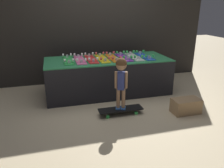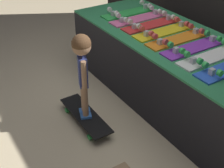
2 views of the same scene
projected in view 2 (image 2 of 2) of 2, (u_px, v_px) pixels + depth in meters
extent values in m
plane|color=beige|center=(123.00, 110.00, 3.15)|extent=(16.00, 16.00, 0.00)
cube|color=black|center=(168.00, 67.00, 3.22)|extent=(2.33, 0.93, 0.66)
cube|color=#2D7F4C|center=(171.00, 37.00, 3.04)|extent=(2.33, 0.93, 0.02)
cube|color=green|center=(130.00, 13.00, 3.56)|extent=(0.17, 0.69, 0.01)
cube|color=#B7B7BC|center=(146.00, 6.00, 3.65)|extent=(0.04, 0.04, 0.05)
cylinder|color=white|center=(150.00, 6.00, 3.58)|extent=(0.03, 0.05, 0.05)
cylinder|color=white|center=(142.00, 2.00, 3.68)|extent=(0.03, 0.05, 0.05)
cube|color=#B7B7BC|center=(113.00, 14.00, 3.44)|extent=(0.04, 0.04, 0.05)
cylinder|color=white|center=(117.00, 13.00, 3.38)|extent=(0.03, 0.05, 0.05)
cylinder|color=white|center=(110.00, 9.00, 3.48)|extent=(0.03, 0.05, 0.05)
cube|color=pink|center=(139.00, 19.00, 3.40)|extent=(0.17, 0.69, 0.01)
cube|color=#B7B7BC|center=(155.00, 12.00, 3.49)|extent=(0.04, 0.04, 0.05)
cylinder|color=white|center=(160.00, 12.00, 3.42)|extent=(0.03, 0.05, 0.05)
cylinder|color=white|center=(152.00, 8.00, 3.53)|extent=(0.03, 0.05, 0.05)
cube|color=#B7B7BC|center=(122.00, 20.00, 3.28)|extent=(0.04, 0.04, 0.05)
cylinder|color=white|center=(126.00, 20.00, 3.22)|extent=(0.03, 0.05, 0.05)
cylinder|color=white|center=(118.00, 15.00, 3.32)|extent=(0.03, 0.05, 0.05)
cube|color=red|center=(152.00, 25.00, 3.26)|extent=(0.17, 0.69, 0.01)
cube|color=#B7B7BC|center=(169.00, 17.00, 3.34)|extent=(0.04, 0.04, 0.05)
cylinder|color=white|center=(173.00, 17.00, 3.28)|extent=(0.03, 0.05, 0.05)
cylinder|color=white|center=(164.00, 13.00, 3.38)|extent=(0.03, 0.05, 0.05)
cube|color=#B7B7BC|center=(134.00, 26.00, 3.14)|extent=(0.04, 0.04, 0.05)
cylinder|color=white|center=(139.00, 26.00, 3.07)|extent=(0.03, 0.05, 0.05)
cylinder|color=white|center=(130.00, 22.00, 3.17)|extent=(0.03, 0.05, 0.05)
cube|color=yellow|center=(164.00, 32.00, 3.10)|extent=(0.17, 0.69, 0.01)
cube|color=#B7B7BC|center=(181.00, 24.00, 3.19)|extent=(0.04, 0.04, 0.05)
cylinder|color=#D84C4C|center=(187.00, 24.00, 3.12)|extent=(0.03, 0.05, 0.05)
cylinder|color=#D84C4C|center=(177.00, 19.00, 3.23)|extent=(0.03, 0.05, 0.05)
cube|color=#B7B7BC|center=(146.00, 34.00, 2.98)|extent=(0.04, 0.04, 0.05)
cylinder|color=#D84C4C|center=(151.00, 34.00, 2.92)|extent=(0.03, 0.05, 0.05)
cylinder|color=#D84C4C|center=(142.00, 29.00, 3.02)|extent=(0.03, 0.05, 0.05)
cube|color=orange|center=(178.00, 39.00, 2.95)|extent=(0.17, 0.69, 0.01)
cube|color=#B7B7BC|center=(196.00, 31.00, 3.04)|extent=(0.04, 0.04, 0.05)
cylinder|color=#D84C4C|center=(202.00, 31.00, 2.97)|extent=(0.03, 0.05, 0.05)
cylinder|color=#D84C4C|center=(191.00, 26.00, 3.07)|extent=(0.03, 0.05, 0.05)
cube|color=#B7B7BC|center=(160.00, 42.00, 2.83)|extent=(0.04, 0.04, 0.05)
cylinder|color=#D84C4C|center=(165.00, 42.00, 2.77)|extent=(0.03, 0.05, 0.05)
cylinder|color=#D84C4C|center=(155.00, 36.00, 2.87)|extent=(0.03, 0.05, 0.05)
cube|color=purple|center=(194.00, 47.00, 2.80)|extent=(0.17, 0.69, 0.01)
cube|color=#B7B7BC|center=(213.00, 38.00, 2.89)|extent=(0.04, 0.04, 0.05)
cylinder|color=green|center=(219.00, 39.00, 2.82)|extent=(0.03, 0.05, 0.05)
cylinder|color=green|center=(207.00, 33.00, 2.93)|extent=(0.03, 0.05, 0.05)
cube|color=#B7B7BC|center=(176.00, 50.00, 2.68)|extent=(0.04, 0.04, 0.05)
cylinder|color=green|center=(182.00, 51.00, 2.62)|extent=(0.03, 0.05, 0.05)
cylinder|color=green|center=(171.00, 45.00, 2.72)|extent=(0.03, 0.05, 0.05)
cube|color=white|center=(212.00, 57.00, 2.65)|extent=(0.17, 0.69, 0.01)
cylinder|color=green|center=(224.00, 41.00, 2.77)|extent=(0.03, 0.05, 0.05)
cube|color=#B7B7BC|center=(193.00, 60.00, 2.53)|extent=(0.04, 0.04, 0.05)
cylinder|color=green|center=(200.00, 61.00, 2.47)|extent=(0.03, 0.05, 0.05)
cylinder|color=green|center=(187.00, 54.00, 2.57)|extent=(0.03, 0.05, 0.05)
cube|color=#B7B7BC|center=(212.00, 72.00, 2.38)|extent=(0.04, 0.04, 0.05)
cylinder|color=green|center=(220.00, 73.00, 2.31)|extent=(0.03, 0.05, 0.05)
cylinder|color=green|center=(205.00, 65.00, 2.42)|extent=(0.03, 0.05, 0.05)
cube|color=black|center=(85.00, 115.00, 2.95)|extent=(0.70, 0.20, 0.01)
cube|color=#B7B7BC|center=(98.00, 131.00, 2.80)|extent=(0.04, 0.04, 0.05)
cylinder|color=green|center=(106.00, 130.00, 2.85)|extent=(0.05, 0.03, 0.05)
cylinder|color=green|center=(90.00, 137.00, 2.78)|extent=(0.05, 0.03, 0.05)
cube|color=#B7B7BC|center=(75.00, 105.00, 3.13)|extent=(0.04, 0.04, 0.05)
cylinder|color=green|center=(82.00, 105.00, 3.18)|extent=(0.05, 0.03, 0.05)
cylinder|color=green|center=(67.00, 110.00, 3.10)|extent=(0.05, 0.03, 0.05)
cube|color=#3870C6|center=(86.00, 116.00, 2.90)|extent=(0.10, 0.12, 0.02)
cylinder|color=#997051|center=(85.00, 101.00, 2.81)|extent=(0.06, 0.06, 0.32)
cube|color=#3870C6|center=(85.00, 111.00, 2.97)|extent=(0.10, 0.12, 0.02)
cylinder|color=#997051|center=(84.00, 96.00, 2.87)|extent=(0.06, 0.06, 0.32)
cube|color=navy|center=(83.00, 72.00, 2.69)|extent=(0.12, 0.11, 0.28)
cylinder|color=#997051|center=(84.00, 75.00, 2.62)|extent=(0.05, 0.05, 0.26)
cylinder|color=#997051|center=(82.00, 66.00, 2.75)|extent=(0.05, 0.05, 0.26)
sphere|color=#997051|center=(81.00, 46.00, 2.56)|extent=(0.16, 0.16, 0.16)
sphere|color=#4C331E|center=(81.00, 44.00, 2.55)|extent=(0.17, 0.17, 0.17)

